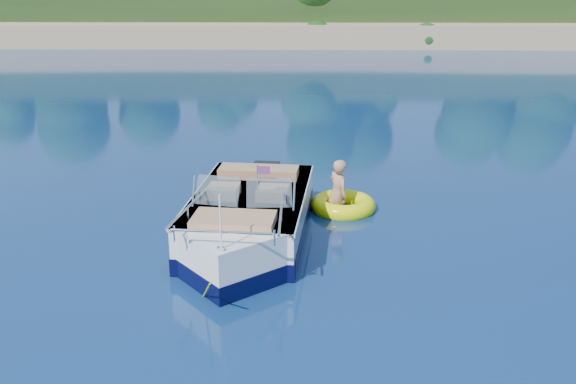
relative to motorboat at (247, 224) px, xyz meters
The scene contains 5 objects.
ground 2.94m from the motorboat, 70.76° to the right, with size 160.00×160.00×0.00m, color #091C44.
shoreline 61.03m from the motorboat, 89.10° to the left, with size 170.00×59.00×6.00m.
motorboat is the anchor object (origin of this frame).
tow_tube 2.60m from the motorboat, 43.83° to the left, with size 1.78×1.78×0.36m.
boy 2.56m from the motorboat, 46.77° to the left, with size 0.57×0.38×1.57m, color tan.
Camera 1 is at (0.00, -8.11, 4.71)m, focal length 40.00 mm.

